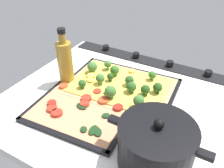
# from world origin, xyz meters

# --- Properties ---
(ground_plane) EXTENTS (0.75, 0.66, 0.03)m
(ground_plane) POSITION_xyz_m (0.00, 0.00, -0.01)
(ground_plane) COLOR silver
(stove_control_panel) EXTENTS (0.72, 0.07, 0.03)m
(stove_control_panel) POSITION_xyz_m (0.00, -0.30, 0.01)
(stove_control_panel) COLOR black
(stove_control_panel) RESTS_ON ground_plane
(baking_tray_front) EXTENTS (0.40, 0.30, 0.01)m
(baking_tray_front) POSITION_xyz_m (0.03, -0.06, 0.00)
(baking_tray_front) COLOR black
(baking_tray_front) RESTS_ON ground_plane
(broccoli_pizza) EXTENTS (0.37, 0.27, 0.06)m
(broccoli_pizza) POSITION_xyz_m (0.03, -0.06, 0.02)
(broccoli_pizza) COLOR tan
(broccoli_pizza) RESTS_ON baking_tray_front
(baking_tray_back) EXTENTS (0.32, 0.29, 0.01)m
(baking_tray_back) POSITION_xyz_m (0.08, 0.10, 0.00)
(baking_tray_back) COLOR black
(baking_tray_back) RESTS_ON ground_plane
(veggie_pizza_back) EXTENTS (0.30, 0.26, 0.02)m
(veggie_pizza_back) POSITION_xyz_m (0.08, 0.10, 0.01)
(veggie_pizza_back) COLOR tan
(veggie_pizza_back) RESTS_ON baking_tray_back
(cooking_pot) EXTENTS (0.25, 0.18, 0.14)m
(cooking_pot) POSITION_xyz_m (-0.19, 0.17, 0.06)
(cooking_pot) COLOR black
(cooking_pot) RESTS_ON ground_plane
(oil_bottle) EXTENTS (0.05, 0.05, 0.21)m
(oil_bottle) POSITION_xyz_m (0.22, 0.00, 0.09)
(oil_bottle) COLOR olive
(oil_bottle) RESTS_ON ground_plane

